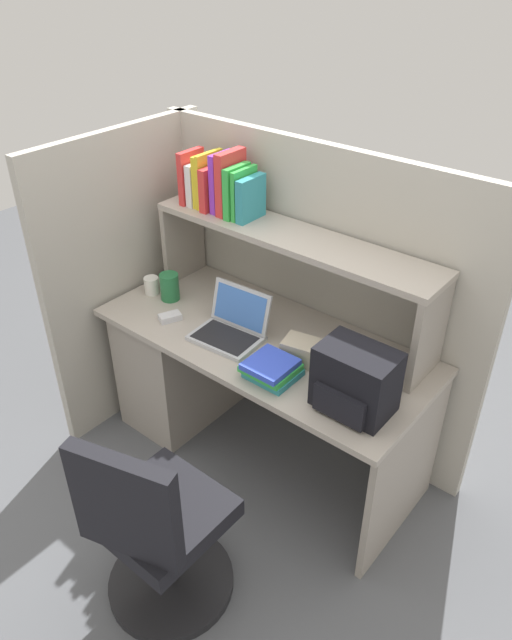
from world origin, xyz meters
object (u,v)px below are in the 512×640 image
object	(u,v)px
backpack	(355,381)
paper_cup	(152,285)
computer_mouse	(170,317)
snack_canister	(170,287)
tissue_box	(308,353)
laptop	(231,327)
office_chair	(157,534)

from	to	relation	value
backpack	paper_cup	bearing A→B (deg)	175.34
computer_mouse	snack_canister	xyz separation A→B (m)	(-0.14, 0.14, 0.05)
backpack	tissue_box	distance (m)	0.34
laptop	backpack	distance (m)	0.70
paper_cup	office_chair	size ratio (longest dim) A/B	0.10
laptop	snack_canister	distance (m)	0.46
laptop	paper_cup	bearing A→B (deg)	176.61
backpack	snack_canister	world-z (taller)	backpack
backpack	computer_mouse	world-z (taller)	backpack
backpack	tissue_box	size ratio (longest dim) A/B	1.36
backpack	office_chair	distance (m)	0.95
paper_cup	office_chair	xyz separation A→B (m)	(0.90, -0.85, -0.38)
backpack	paper_cup	size ratio (longest dim) A/B	3.39
tissue_box	backpack	bearing A→B (deg)	-34.98
tissue_box	computer_mouse	bearing A→B (deg)	179.79
computer_mouse	paper_cup	world-z (taller)	paper_cup
laptop	paper_cup	xyz separation A→B (m)	(-0.58, 0.03, -0.01)
laptop	office_chair	size ratio (longest dim) A/B	0.35
office_chair	snack_canister	bearing A→B (deg)	-63.78
paper_cup	tissue_box	xyz separation A→B (m)	(0.97, 0.03, 0.01)
computer_mouse	backpack	bearing A→B (deg)	24.26
snack_canister	office_chair	bearing A→B (deg)	-47.68
backpack	tissue_box	world-z (taller)	backpack
snack_canister	tissue_box	bearing A→B (deg)	0.52
computer_mouse	office_chair	bearing A→B (deg)	-25.10
paper_cup	office_chair	bearing A→B (deg)	-43.13
paper_cup	tissue_box	world-z (taller)	tissue_box
backpack	office_chair	bearing A→B (deg)	-116.38
laptop	paper_cup	distance (m)	0.58
tissue_box	snack_canister	size ratio (longest dim) A/B	1.57
computer_mouse	paper_cup	bearing A→B (deg)	178.24
paper_cup	snack_canister	world-z (taller)	snack_canister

